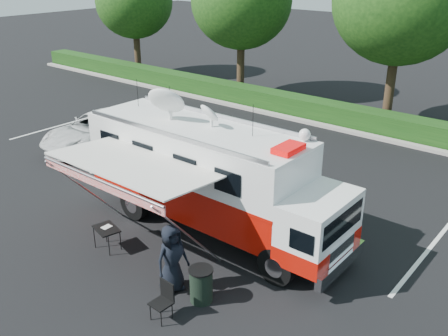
% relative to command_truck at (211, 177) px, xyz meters
% --- Properties ---
extents(ground_plane, '(120.00, 120.00, 0.00)m').
position_rel_command_truck_xyz_m(ground_plane, '(0.07, 0.00, -1.75)').
color(ground_plane, black).
rests_on(ground_plane, ground).
extents(back_border, '(60.00, 6.14, 8.87)m').
position_rel_command_truck_xyz_m(back_border, '(1.22, 12.90, 3.25)').
color(back_border, '#9E998E').
rests_on(back_border, ground_plane).
extents(stall_lines, '(24.12, 5.50, 0.01)m').
position_rel_command_truck_xyz_m(stall_lines, '(-0.43, 3.00, -1.75)').
color(stall_lines, silver).
rests_on(stall_lines, ground_plane).
extents(command_truck, '(8.54, 2.35, 4.10)m').
position_rel_command_truck_xyz_m(command_truck, '(0.00, 0.00, 0.00)').
color(command_truck, black).
rests_on(command_truck, ground_plane).
extents(awning, '(4.66, 2.42, 2.82)m').
position_rel_command_truck_xyz_m(awning, '(-0.76, -2.44, 0.88)').
color(awning, silver).
rests_on(awning, ground_plane).
extents(white_suv, '(2.81, 5.45, 1.47)m').
position_rel_command_truck_xyz_m(white_suv, '(-8.59, 2.42, -1.75)').
color(white_suv, silver).
rests_on(white_suv, ground_plane).
extents(person, '(0.73, 0.98, 1.81)m').
position_rel_command_truck_xyz_m(person, '(1.19, -2.88, -1.75)').
color(person, black).
rests_on(person, ground_plane).
extents(folding_table, '(0.90, 0.74, 0.67)m').
position_rel_command_truck_xyz_m(folding_table, '(-1.58, -2.73, -1.13)').
color(folding_table, black).
rests_on(folding_table, ground_plane).
extents(folding_chair, '(0.46, 0.48, 0.93)m').
position_rel_command_truck_xyz_m(folding_chair, '(1.80, -3.77, -1.21)').
color(folding_chair, black).
rests_on(folding_chair, ground_plane).
extents(trash_bin, '(0.60, 0.60, 0.90)m').
position_rel_command_truck_xyz_m(trash_bin, '(2.05, -2.77, -1.30)').
color(trash_bin, black).
rests_on(trash_bin, ground_plane).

